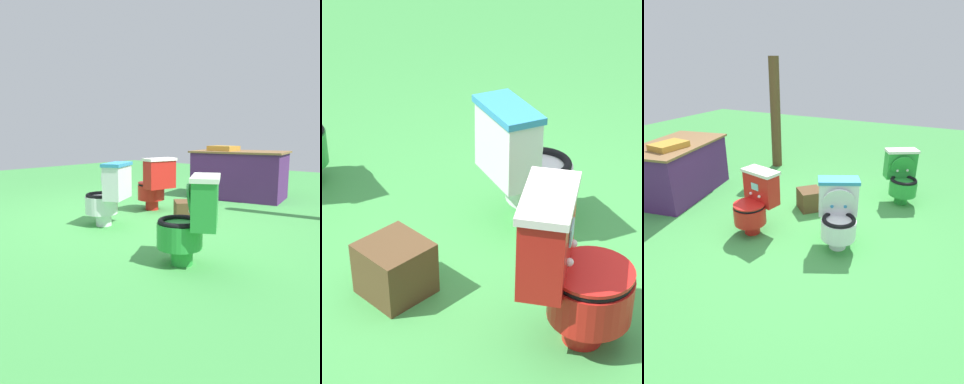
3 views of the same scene
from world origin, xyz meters
TOP-DOWN VIEW (x-y plane):
  - ground at (0.00, 0.00)m, footprint 14.00×14.00m
  - toilet_red at (-0.09, 0.47)m, footprint 0.57×0.50m
  - toilet_white at (0.06, -0.49)m, footprint 0.62×0.57m
  - small_crate at (0.71, 0.15)m, footprint 0.42×0.42m

SIDE VIEW (x-z plane):
  - ground at x=0.00m, z-range 0.00..0.00m
  - small_crate at x=0.71m, z-range 0.00..0.28m
  - toilet_red at x=-0.09m, z-range 0.01..0.73m
  - toilet_white at x=0.06m, z-range 0.01..0.74m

